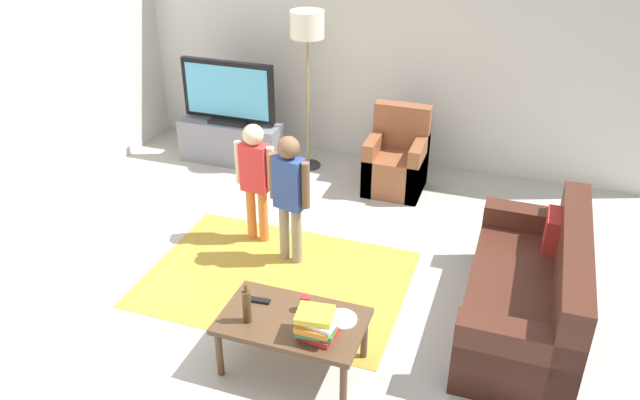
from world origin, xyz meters
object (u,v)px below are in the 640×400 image
bottle (247,306)px  book_stack (316,325)px  tv_stand (232,141)px  soda_can (305,303)px  coffee_table (293,324)px  child_near_tv (255,173)px  tv (228,93)px  couch (534,296)px  child_center (289,189)px  floor_lamp (307,33)px  plate (341,319)px  tv_remote (258,300)px  armchair (397,163)px

bottle → book_stack: bearing=0.4°
tv_stand → soda_can: (1.97, -2.84, 0.24)m
tv_stand → coffee_table: tv_stand is taller
bottle → child_near_tv: bearing=112.3°
tv → tv_stand: bearing=90.0°
tv → coffee_table: (1.92, -2.94, -0.48)m
couch → child_center: size_ratio=1.50×
tv → bottle: bearing=-61.8°
floor_lamp → plate: size_ratio=8.09×
floor_lamp → child_near_tv: size_ratio=1.53×
tv_stand → child_center: 2.27m
coffee_table → bottle: bearing=-156.8°
floor_lamp → child_center: (0.52, -1.87, -0.82)m
tv_stand → soda_can: 3.47m
plate → book_stack: bearing=-115.5°
couch → coffee_table: size_ratio=1.80×
couch → soda_can: size_ratio=15.00×
book_stack → soda_can: size_ratio=2.42×
child_center → bottle: 1.40m
tv_stand → coffee_table: size_ratio=1.20×
coffee_table → plate: (0.32, 0.10, 0.06)m
tv → child_near_tv: (0.99, -1.47, -0.15)m
tv → child_center: tv is taller
floor_lamp → bottle: floor_lamp is taller
couch → tv_remote: couch is taller
book_stack → tv_remote: 0.57m
floor_lamp → child_center: size_ratio=1.49×
armchair → tv_remote: 2.85m
book_stack → tv_stand: bearing=124.7°
book_stack → couch: bearing=39.4°
couch → armchair: armchair is taller
tv_remote → couch: bearing=20.0°
armchair → plate: 2.84m
coffee_table → book_stack: (0.22, -0.12, 0.15)m
book_stack → bottle: bearing=-179.6°
couch → plate: (-1.24, -0.89, 0.14)m
floor_lamp → child_near_tv: (0.10, -1.64, -0.85)m
armchair → tv_remote: size_ratio=5.29×
tv → child_near_tv: size_ratio=0.95×
book_stack → soda_can: (-0.17, 0.24, -0.04)m
couch → tv: bearing=150.8°
tv → plate: (2.24, -2.84, -0.42)m
tv → armchair: 2.05m
tv_stand → couch: size_ratio=0.67×
child_near_tv → bottle: child_near_tv is taller
floor_lamp → tv_remote: (0.73, -3.02, -1.11)m
coffee_table → bottle: (-0.28, -0.12, 0.18)m
book_stack → soda_can: book_stack is taller
tv_stand → couch: couch is taller
couch → coffee_table: 1.85m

